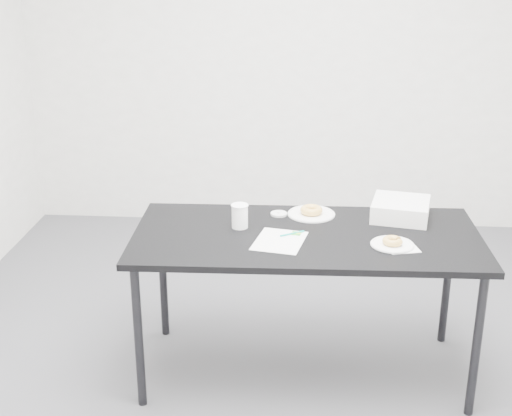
# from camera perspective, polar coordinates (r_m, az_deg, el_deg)

# --- Properties ---
(floor) EXTENTS (4.00, 4.00, 0.00)m
(floor) POSITION_cam_1_polar(r_m,az_deg,el_deg) (3.94, 1.62, -11.81)
(floor) COLOR #49494E
(floor) RESTS_ON ground
(wall_back) EXTENTS (4.00, 0.02, 2.70)m
(wall_back) POSITION_cam_1_polar(r_m,az_deg,el_deg) (5.38, 2.78, 12.43)
(wall_back) COLOR white
(wall_back) RESTS_ON floor
(table) EXTENTS (1.71, 0.83, 0.77)m
(table) POSITION_cam_1_polar(r_m,az_deg,el_deg) (3.50, 4.05, -2.97)
(table) COLOR black
(table) RESTS_ON floor
(scorecard) EXTENTS (0.28, 0.32, 0.00)m
(scorecard) POSITION_cam_1_polar(r_m,az_deg,el_deg) (3.39, 1.89, -2.64)
(scorecard) COLOR white
(scorecard) RESTS_ON table
(logo_patch) EXTENTS (0.05, 0.05, 0.00)m
(logo_patch) POSITION_cam_1_polar(r_m,az_deg,el_deg) (3.48, 3.24, -2.04)
(logo_patch) COLOR green
(logo_patch) RESTS_ON scorecard
(pen) EXTENTS (0.12, 0.08, 0.01)m
(pen) POSITION_cam_1_polar(r_m,az_deg,el_deg) (3.47, 2.91, -2.05)
(pen) COLOR #0E9B8F
(pen) RESTS_ON scorecard
(napkin) EXTENTS (0.17, 0.17, 0.00)m
(napkin) POSITION_cam_1_polar(r_m,az_deg,el_deg) (3.39, 11.56, -3.10)
(napkin) COLOR white
(napkin) RESTS_ON table
(plate_near) EXTENTS (0.20, 0.20, 0.01)m
(plate_near) POSITION_cam_1_polar(r_m,az_deg,el_deg) (3.40, 10.85, -2.90)
(plate_near) COLOR white
(plate_near) RESTS_ON napkin
(donut_near) EXTENTS (0.11, 0.11, 0.03)m
(donut_near) POSITION_cam_1_polar(r_m,az_deg,el_deg) (3.39, 10.87, -2.61)
(donut_near) COLOR gold
(donut_near) RESTS_ON plate_near
(plate_far) EXTENTS (0.25, 0.25, 0.01)m
(plate_far) POSITION_cam_1_polar(r_m,az_deg,el_deg) (3.73, 4.45, -0.49)
(plate_far) COLOR white
(plate_far) RESTS_ON table
(donut_far) EXTENTS (0.14, 0.14, 0.04)m
(donut_far) POSITION_cam_1_polar(r_m,az_deg,el_deg) (3.72, 4.46, -0.17)
(donut_far) COLOR gold
(donut_far) RESTS_ON plate_far
(coffee_cup) EXTENTS (0.08, 0.08, 0.12)m
(coffee_cup) POSITION_cam_1_polar(r_m,az_deg,el_deg) (3.53, -1.31, -0.64)
(coffee_cup) COLOR white
(coffee_cup) RESTS_ON table
(cup_lid) EXTENTS (0.09, 0.09, 0.01)m
(cup_lid) POSITION_cam_1_polar(r_m,az_deg,el_deg) (3.71, 1.84, -0.47)
(cup_lid) COLOR silver
(cup_lid) RESTS_ON table
(bakery_box) EXTENTS (0.33, 0.33, 0.09)m
(bakery_box) POSITION_cam_1_polar(r_m,az_deg,el_deg) (3.73, 11.49, -0.09)
(bakery_box) COLOR white
(bakery_box) RESTS_ON table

